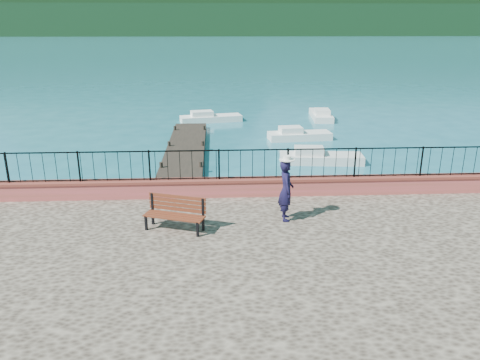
{
  "coord_description": "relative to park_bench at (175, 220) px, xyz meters",
  "views": [
    {
      "loc": [
        -0.4,
        -10.59,
        6.5
      ],
      "look_at": [
        0.28,
        2.0,
        2.3
      ],
      "focal_mm": 35.0,
      "sensor_mm": 36.0,
      "label": 1
    }
  ],
  "objects": [
    {
      "name": "boat_1",
      "position": [
        6.34,
        10.3,
        -1.08
      ],
      "size": [
        4.15,
        1.69,
        0.8
      ],
      "primitive_type": "cube",
      "rotation": [
        0.0,
        0.0,
        -0.1
      ],
      "color": "silver",
      "rests_on": "ground"
    },
    {
      "name": "companion_hill",
      "position": [
        221.53,
        558.88,
        -1.48
      ],
      "size": [
        448.0,
        384.0,
        180.0
      ],
      "primitive_type": "ellipsoid",
      "color": "#142D23",
      "rests_on": "ground"
    },
    {
      "name": "ground",
      "position": [
        1.53,
        -1.12,
        -1.48
      ],
      "size": [
        2000.0,
        2000.0,
        0.0
      ],
      "primitive_type": "plane",
      "color": "#19596B",
      "rests_on": "ground"
    },
    {
      "name": "boat_4",
      "position": [
        0.84,
        20.94,
        -1.08
      ],
      "size": [
        4.44,
        2.16,
        0.8
      ],
      "primitive_type": "cube",
      "rotation": [
        0.0,
        0.0,
        0.21
      ],
      "color": "white",
      "rests_on": "ground"
    },
    {
      "name": "far_forest",
      "position": [
        1.53,
        298.88,
        7.52
      ],
      "size": [
        900.0,
        60.0,
        18.0
      ],
      "primitive_type": "cube",
      "color": "black",
      "rests_on": "ground"
    },
    {
      "name": "railing",
      "position": [
        1.53,
        2.58,
        0.77
      ],
      "size": [
        27.0,
        0.05,
        0.95
      ],
      "primitive_type": "cube",
      "color": "black",
      "rests_on": "parapet"
    },
    {
      "name": "dock",
      "position": [
        -0.47,
        10.88,
        -1.33
      ],
      "size": [
        2.0,
        16.0,
        0.3
      ],
      "primitive_type": "cube",
      "color": "#2D231C",
      "rests_on": "ground"
    },
    {
      "name": "parapet",
      "position": [
        1.53,
        2.58,
        0.01
      ],
      "size": [
        28.0,
        0.46,
        0.58
      ],
      "primitive_type": "cube",
      "color": "#CB4954",
      "rests_on": "promenade"
    },
    {
      "name": "foothills",
      "position": [
        1.53,
        358.88,
        20.52
      ],
      "size": [
        900.0,
        120.0,
        44.0
      ],
      "primitive_type": "cube",
      "color": "black",
      "rests_on": "ground"
    },
    {
      "name": "park_bench",
      "position": [
        0.0,
        0.0,
        0.0
      ],
      "size": [
        1.74,
        1.06,
        0.92
      ],
      "rotation": [
        0.0,
        0.0,
        -0.34
      ],
      "color": "black",
      "rests_on": "promenade"
    },
    {
      "name": "hat",
      "position": [
        3.09,
        0.55,
        1.54
      ],
      "size": [
        0.44,
        0.44,
        0.12
      ],
      "primitive_type": "cylinder",
      "color": "white",
      "rests_on": "person"
    },
    {
      "name": "person",
      "position": [
        3.09,
        0.55,
        0.6
      ],
      "size": [
        0.43,
        0.65,
        1.76
      ],
      "primitive_type": "imported",
      "rotation": [
        0.0,
        0.0,
        1.56
      ],
      "color": "black",
      "rests_on": "promenade"
    },
    {
      "name": "boat_2",
      "position": [
        6.13,
        15.25,
        -1.08
      ],
      "size": [
        3.79,
        1.63,
        0.8
      ],
      "primitive_type": "cube",
      "rotation": [
        0.0,
        0.0,
        0.09
      ],
      "color": "silver",
      "rests_on": "ground"
    },
    {
      "name": "boat_5",
      "position": [
        8.84,
        21.73,
        -1.08
      ],
      "size": [
        1.66,
        4.24,
        0.8
      ],
      "primitive_type": "cube",
      "rotation": [
        0.0,
        0.0,
        1.48
      ],
      "color": "silver",
      "rests_on": "ground"
    }
  ]
}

